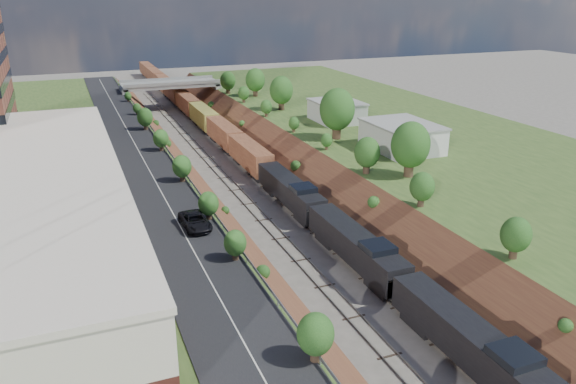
# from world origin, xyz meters

# --- Properties ---
(platform_left) EXTENTS (44.00, 180.00, 5.00)m
(platform_left) POSITION_xyz_m (-33.00, 60.00, 2.50)
(platform_left) COLOR #385523
(platform_left) RESTS_ON ground
(platform_right) EXTENTS (44.00, 180.00, 5.00)m
(platform_right) POSITION_xyz_m (33.00, 60.00, 2.50)
(platform_right) COLOR #385523
(platform_right) RESTS_ON ground
(embankment_left) EXTENTS (10.00, 180.00, 10.00)m
(embankment_left) POSITION_xyz_m (-11.00, 60.00, 0.00)
(embankment_left) COLOR brown
(embankment_left) RESTS_ON ground
(embankment_right) EXTENTS (10.00, 180.00, 10.00)m
(embankment_right) POSITION_xyz_m (11.00, 60.00, 0.00)
(embankment_right) COLOR brown
(embankment_right) RESTS_ON ground
(rail_left_track) EXTENTS (1.58, 180.00, 0.18)m
(rail_left_track) POSITION_xyz_m (-2.60, 60.00, 0.09)
(rail_left_track) COLOR gray
(rail_left_track) RESTS_ON ground
(rail_right_track) EXTENTS (1.58, 180.00, 0.18)m
(rail_right_track) POSITION_xyz_m (2.60, 60.00, 0.09)
(rail_right_track) COLOR gray
(rail_right_track) RESTS_ON ground
(road) EXTENTS (8.00, 180.00, 0.10)m
(road) POSITION_xyz_m (-15.50, 60.00, 5.05)
(road) COLOR black
(road) RESTS_ON platform_left
(guardrail) EXTENTS (0.10, 171.00, 0.70)m
(guardrail) POSITION_xyz_m (-11.40, 59.80, 5.55)
(guardrail) COLOR #99999E
(guardrail) RESTS_ON platform_left
(commercial_building) EXTENTS (14.30, 62.30, 7.00)m
(commercial_building) POSITION_xyz_m (-28.00, 38.00, 8.51)
(commercial_building) COLOR brown
(commercial_building) RESTS_ON platform_left
(overpass) EXTENTS (24.50, 8.30, 7.40)m
(overpass) POSITION_xyz_m (0.00, 122.00, 4.92)
(overpass) COLOR gray
(overpass) RESTS_ON ground
(white_building_near) EXTENTS (9.00, 12.00, 4.00)m
(white_building_near) POSITION_xyz_m (23.50, 52.00, 7.00)
(white_building_near) COLOR silver
(white_building_near) RESTS_ON platform_right
(white_building_far) EXTENTS (8.00, 10.00, 3.60)m
(white_building_far) POSITION_xyz_m (23.00, 74.00, 6.80)
(white_building_far) COLOR silver
(white_building_far) RESTS_ON platform_right
(tree_right_large) EXTENTS (5.25, 5.25, 7.61)m
(tree_right_large) POSITION_xyz_m (17.00, 40.00, 9.38)
(tree_right_large) COLOR #473323
(tree_right_large) RESTS_ON platform_right
(tree_left_crest) EXTENTS (2.45, 2.45, 3.55)m
(tree_left_crest) POSITION_xyz_m (-11.80, 20.00, 7.04)
(tree_left_crest) COLOR #473323
(tree_left_crest) RESTS_ON platform_left
(freight_train) EXTENTS (3.06, 188.75, 4.58)m
(freight_train) POSITION_xyz_m (2.60, 97.18, 2.64)
(freight_train) COLOR black
(freight_train) RESTS_ON ground
(suv) EXTENTS (2.89, 5.73, 1.55)m
(suv) POSITION_xyz_m (-14.05, 33.32, 5.88)
(suv) COLOR black
(suv) RESTS_ON road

